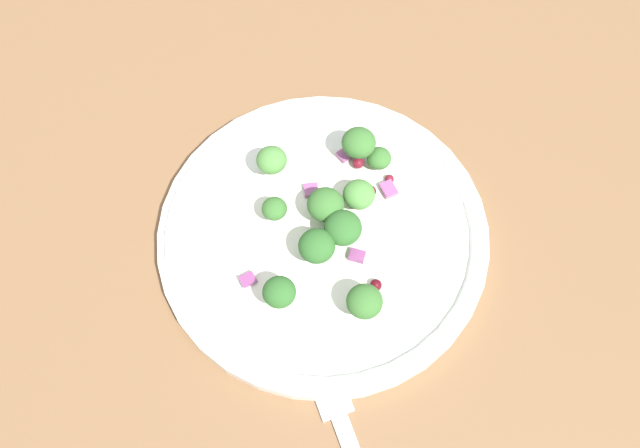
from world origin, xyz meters
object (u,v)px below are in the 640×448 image
object	(u,v)px
broccoli_floret_0	(360,304)
broccoli_floret_1	(359,143)
broccoli_floret_2	(343,228)
plate	(320,234)

from	to	relation	value
broccoli_floret_0	broccoli_floret_1	bearing A→B (deg)	-24.79
broccoli_floret_0	broccoli_floret_2	xyz separation A→B (cm)	(5.91, -1.36, 0.05)
plate	broccoli_floret_0	xyz separation A→B (cm)	(-7.23, 0.08, 2.46)
plate	broccoli_floret_2	size ratio (longest dim) A/B	8.91
broccoli_floret_0	broccoli_floret_1	size ratio (longest dim) A/B	0.96
broccoli_floret_0	broccoli_floret_2	world-z (taller)	broccoli_floret_2
plate	broccoli_floret_2	distance (cm)	3.12
plate	broccoli_floret_1	distance (cm)	7.89
broccoli_floret_1	broccoli_floret_2	bearing A→B (deg)	145.75
broccoli_floret_1	broccoli_floret_0	bearing A→B (deg)	155.21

